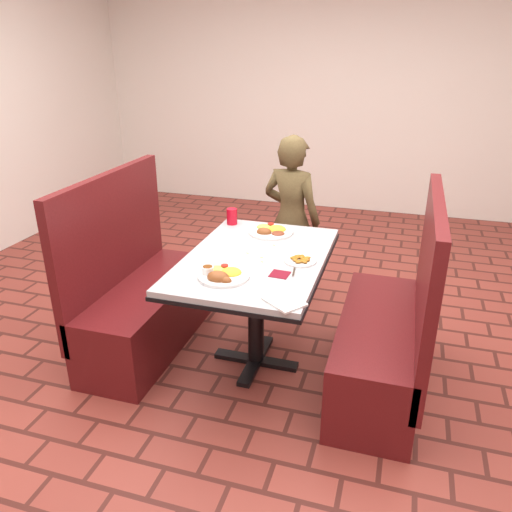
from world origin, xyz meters
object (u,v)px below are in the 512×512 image
object	(u,v)px
far_dinner_plate	(271,229)
plantain_plate	(300,260)
dining_table	(256,271)
diner_person	(291,219)
booth_bench_right	(387,338)
near_dinner_plate	(222,273)
red_tumbler	(232,216)
booth_bench_left	(142,300)

from	to	relation	value
far_dinner_plate	plantain_plate	world-z (taller)	far_dinner_plate
dining_table	diner_person	distance (m)	1.00
diner_person	far_dinner_plate	xyz separation A→B (m)	(-0.00, -0.59, 0.12)
diner_person	plantain_plate	world-z (taller)	diner_person
booth_bench_right	far_dinner_plate	world-z (taller)	booth_bench_right
dining_table	plantain_plate	distance (m)	0.29
dining_table	booth_bench_right	world-z (taller)	booth_bench_right
booth_bench_right	plantain_plate	xyz separation A→B (m)	(-0.53, -0.01, 0.43)
booth_bench_right	near_dinner_plate	size ratio (longest dim) A/B	4.34
booth_bench_right	diner_person	world-z (taller)	diner_person
booth_bench_right	red_tumbler	distance (m)	1.32
far_dinner_plate	red_tumbler	distance (m)	0.33
far_dinner_plate	red_tumbler	xyz separation A→B (m)	(-0.31, 0.10, 0.03)
near_dinner_plate	booth_bench_right	bearing A→B (deg)	20.88
booth_bench_left	booth_bench_right	world-z (taller)	same
dining_table	booth_bench_right	distance (m)	0.86
diner_person	plantain_plate	bearing A→B (deg)	120.65
dining_table	booth_bench_right	bearing A→B (deg)	0.00
booth_bench_right	diner_person	bearing A→B (deg)	129.26
dining_table	far_dinner_plate	world-z (taller)	far_dinner_plate
booth_bench_left	near_dinner_plate	xyz separation A→B (m)	(0.71, -0.34, 0.45)
dining_table	booth_bench_left	bearing A→B (deg)	180.00
red_tumbler	dining_table	bearing A→B (deg)	-56.82
plantain_plate	red_tumbler	world-z (taller)	red_tumbler
booth_bench_right	red_tumbler	size ratio (longest dim) A/B	10.88
booth_bench_left	near_dinner_plate	size ratio (longest dim) A/B	4.34
diner_person	dining_table	bearing A→B (deg)	105.80
dining_table	diner_person	world-z (taller)	diner_person
diner_person	red_tumbler	xyz separation A→B (m)	(-0.31, -0.50, 0.15)
dining_table	diner_person	size ratio (longest dim) A/B	0.93
dining_table	plantain_plate	xyz separation A→B (m)	(0.27, -0.01, 0.11)
diner_person	near_dinner_plate	bearing A→B (deg)	101.90
booth_bench_left	diner_person	bearing A→B (deg)	51.98
far_dinner_plate	plantain_plate	xyz separation A→B (m)	(0.29, -0.41, -0.02)
red_tumbler	far_dinner_plate	bearing A→B (deg)	-17.39
booth_bench_left	diner_person	xyz separation A→B (m)	(0.78, 1.00, 0.32)
dining_table	red_tumbler	distance (m)	0.62
plantain_plate	red_tumbler	size ratio (longest dim) A/B	1.68
booth_bench_left	dining_table	bearing A→B (deg)	0.00
near_dinner_plate	diner_person	bearing A→B (deg)	87.12
red_tumbler	booth_bench_left	bearing A→B (deg)	-133.28
booth_bench_right	far_dinner_plate	bearing A→B (deg)	153.70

